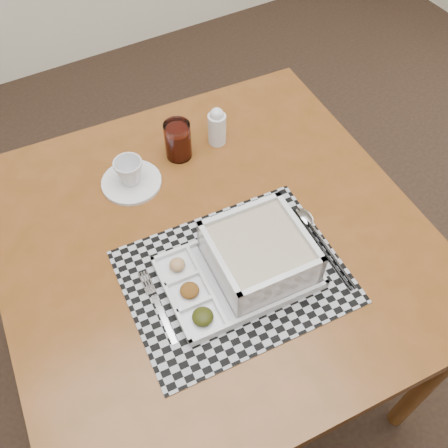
% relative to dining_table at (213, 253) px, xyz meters
% --- Properties ---
extents(dining_table, '(1.03, 1.03, 0.72)m').
position_rel_dining_table_xyz_m(dining_table, '(0.00, 0.00, 0.00)').
color(dining_table, '#583510').
rests_on(dining_table, ground).
extents(placemat, '(0.49, 0.39, 0.00)m').
position_rel_dining_table_xyz_m(placemat, '(-0.01, -0.12, 0.08)').
color(placemat, '#97989E').
rests_on(placemat, dining_table).
extents(serving_tray, '(0.33, 0.24, 0.10)m').
position_rel_dining_table_xyz_m(serving_tray, '(0.03, -0.13, 0.12)').
color(serving_tray, silver).
rests_on(serving_tray, placemat).
extents(fork, '(0.03, 0.19, 0.00)m').
position_rel_dining_table_xyz_m(fork, '(-0.19, -0.10, 0.08)').
color(fork, silver).
rests_on(fork, placemat).
extents(spoon, '(0.04, 0.18, 0.01)m').
position_rel_dining_table_xyz_m(spoon, '(0.21, -0.08, 0.08)').
color(spoon, silver).
rests_on(spoon, placemat).
extents(chopsticks, '(0.03, 0.24, 0.01)m').
position_rel_dining_table_xyz_m(chopsticks, '(0.20, -0.16, 0.08)').
color(chopsticks, black).
rests_on(chopsticks, placemat).
extents(saucer, '(0.15, 0.15, 0.01)m').
position_rel_dining_table_xyz_m(saucer, '(-0.10, 0.24, 0.08)').
color(saucer, silver).
rests_on(saucer, dining_table).
extents(cup, '(0.09, 0.09, 0.07)m').
position_rel_dining_table_xyz_m(cup, '(-0.10, 0.24, 0.12)').
color(cup, silver).
rests_on(cup, saucer).
extents(juice_glass, '(0.07, 0.07, 0.10)m').
position_rel_dining_table_xyz_m(juice_glass, '(0.05, 0.27, 0.12)').
color(juice_glass, white).
rests_on(juice_glass, dining_table).
extents(creamer_bottle, '(0.05, 0.05, 0.11)m').
position_rel_dining_table_xyz_m(creamer_bottle, '(0.16, 0.27, 0.13)').
color(creamer_bottle, silver).
rests_on(creamer_bottle, dining_table).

